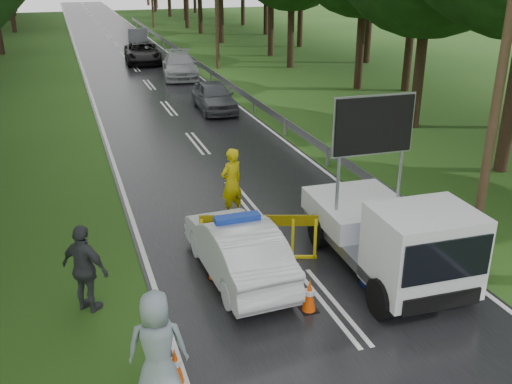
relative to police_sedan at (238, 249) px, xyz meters
name	(u,v)px	position (x,y,z in m)	size (l,w,h in m)	color
ground	(331,306)	(1.46, -1.83, -0.68)	(160.00, 160.00, 0.00)	#1F4012
road	(135,68)	(1.46, 28.17, -0.67)	(7.00, 140.00, 0.02)	black
guardrail	(190,58)	(5.16, 27.84, -0.13)	(0.12, 60.06, 0.70)	gray
utility_pole_near	(508,34)	(6.66, 0.17, 4.39)	(1.40, 0.24, 10.00)	#40331E
police_sedan	(238,249)	(0.00, 0.00, 0.00)	(1.60, 4.15, 1.48)	white
work_truck	(393,235)	(3.22, -1.15, 0.37)	(2.33, 4.92, 3.86)	gray
barrier	(259,226)	(0.70, 0.57, 0.19)	(2.65, 0.93, 1.15)	yellow
officer	(232,183)	(0.80, 3.17, 0.31)	(0.72, 0.47, 1.98)	#DAC30B
civilian	(379,248)	(2.80, -1.33, 0.21)	(0.86, 0.67, 1.77)	#182AA0
bystander_mid	(85,269)	(-3.28, -0.33, 0.27)	(1.11, 0.46, 1.89)	#3A3C41
bystander_right	(157,348)	(-2.34, -3.33, 0.30)	(0.96, 0.62, 1.96)	gray
queue_car_first	(214,96)	(3.46, 15.07, 0.02)	(1.64, 4.07, 1.39)	#47484F
queue_car_second	(180,65)	(3.65, 23.90, 0.05)	(2.04, 5.01, 1.46)	#9FA2A7
queue_car_third	(143,53)	(2.26, 29.90, 0.03)	(2.34, 5.08, 1.41)	black
queue_car_fourth	(138,38)	(3.09, 38.26, 0.05)	(1.53, 4.39, 1.45)	#3D4045
cone_near_left	(175,366)	(-2.04, -3.09, -0.33)	(0.34, 0.34, 0.72)	black
cone_center	(309,296)	(0.95, -1.83, -0.32)	(0.35, 0.35, 0.74)	black
cone_far	(313,208)	(2.86, 2.26, -0.35)	(0.32, 0.32, 0.68)	black
cone_left_mid	(214,266)	(-0.54, 0.03, -0.35)	(0.32, 0.32, 0.67)	black
cone_right	(418,237)	(4.51, -0.33, -0.29)	(0.38, 0.38, 0.80)	black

